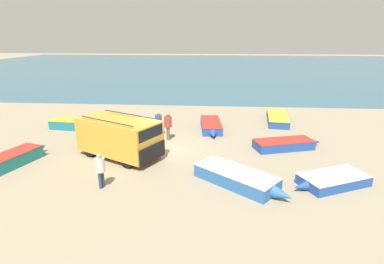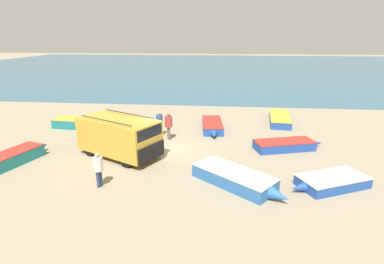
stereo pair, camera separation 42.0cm
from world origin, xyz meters
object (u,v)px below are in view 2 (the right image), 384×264
(parked_van, at_px, (119,136))
(fishing_rowboat_2, at_px, (286,145))
(fishing_rowboat_4, at_px, (79,123))
(fishing_rowboat_6, at_px, (331,182))
(fishing_rowboat_0, at_px, (212,126))
(fishing_rowboat_5, at_px, (280,118))
(fishing_rowboat_1, at_px, (14,157))
(fishing_rowboat_3, at_px, (236,179))
(fisherman_2, at_px, (98,167))
(fisherman_1, at_px, (159,121))
(fisherman_0, at_px, (169,124))

(parked_van, height_order, fishing_rowboat_2, parked_van)
(fishing_rowboat_4, distance_m, fishing_rowboat_6, 17.32)
(fishing_rowboat_0, distance_m, fishing_rowboat_5, 5.91)
(parked_van, distance_m, fishing_rowboat_1, 5.63)
(fishing_rowboat_0, relative_size, fishing_rowboat_4, 1.06)
(fishing_rowboat_3, distance_m, fishing_rowboat_5, 11.73)
(fishing_rowboat_1, xyz_separation_m, fisherman_2, (5.59, -2.05, 0.65))
(fisherman_1, bearing_deg, fishing_rowboat_3, -157.48)
(fishing_rowboat_6, bearing_deg, fisherman_1, -59.24)
(fishing_rowboat_3, bearing_deg, parked_van, -165.27)
(fishing_rowboat_3, distance_m, fishing_rowboat_4, 13.79)
(parked_van, xyz_separation_m, fishing_rowboat_2, (9.58, 1.97, -0.92))
(fishing_rowboat_0, bearing_deg, fisherman_1, -68.99)
(fishing_rowboat_1, relative_size, fishing_rowboat_6, 1.10)
(fishing_rowboat_3, xyz_separation_m, fishing_rowboat_6, (4.25, 0.26, -0.07))
(fishing_rowboat_2, distance_m, fishing_rowboat_5, 6.27)
(fishing_rowboat_5, bearing_deg, fishing_rowboat_4, 108.80)
(fishing_rowboat_6, bearing_deg, fisherman_2, -18.68)
(fishing_rowboat_5, xyz_separation_m, fisherman_0, (-8.02, -5.18, 0.81))
(fishing_rowboat_3, relative_size, fisherman_1, 2.55)
(fishing_rowboat_0, bearing_deg, fishing_rowboat_4, -92.77)
(fisherman_1, xyz_separation_m, fisherman_2, (-1.23, -7.42, -0.03))
(parked_van, height_order, fisherman_0, parked_van)
(fishing_rowboat_0, bearing_deg, parked_van, -47.61)
(fisherman_1, bearing_deg, fishing_rowboat_0, -77.80)
(fishing_rowboat_0, bearing_deg, fishing_rowboat_5, 112.04)
(fishing_rowboat_2, distance_m, fishing_rowboat_3, 5.79)
(fishing_rowboat_5, xyz_separation_m, fisherman_2, (-10.02, -11.86, 0.70))
(fishing_rowboat_1, relative_size, fisherman_2, 2.55)
(fishing_rowboat_6, bearing_deg, fishing_rowboat_5, -112.38)
(fishing_rowboat_2, relative_size, fisherman_0, 2.39)
(fishing_rowboat_1, bearing_deg, fishing_rowboat_3, -80.33)
(fishing_rowboat_2, bearing_deg, fishing_rowboat_1, 176.84)
(fishing_rowboat_2, relative_size, fishing_rowboat_3, 1.01)
(fisherman_2, bearing_deg, fishing_rowboat_5, 69.44)
(fishing_rowboat_6, distance_m, fisherman_2, 10.48)
(fishing_rowboat_4, relative_size, fishing_rowboat_6, 1.10)
(fishing_rowboat_5, bearing_deg, fisherman_1, 123.96)
(fishing_rowboat_4, distance_m, fisherman_1, 6.52)
(parked_van, distance_m, fisherman_2, 3.68)
(fishing_rowboat_0, xyz_separation_m, fishing_rowboat_5, (5.26, 2.70, -0.01))
(parked_van, bearing_deg, fishing_rowboat_1, -135.75)
(fishing_rowboat_3, xyz_separation_m, fishing_rowboat_4, (-11.26, 7.96, 0.02))
(fishing_rowboat_4, bearing_deg, fishing_rowboat_5, 17.58)
(fishing_rowboat_5, xyz_separation_m, fishing_rowboat_6, (0.38, -10.82, -0.03))
(fishing_rowboat_1, bearing_deg, fisherman_0, -42.72)
(fishing_rowboat_3, height_order, fisherman_2, fisherman_2)
(fishing_rowboat_5, bearing_deg, parked_van, 135.72)
(fishing_rowboat_4, bearing_deg, fisherman_0, -10.20)
(fisherman_1, bearing_deg, fishing_rowboat_2, -116.48)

